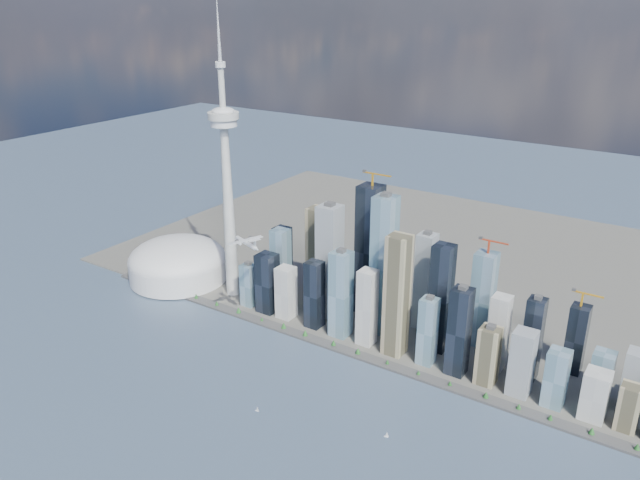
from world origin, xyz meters
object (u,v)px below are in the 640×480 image
Objects in this scene: airplane at (247,243)px; sailboat_west at (257,410)px; dome_stadium at (178,262)px; sailboat_east at (387,435)px; needle_tower at (227,180)px.

airplane is 269.81m from sailboat_west.
dome_stadium is 22.12× the size of sailboat_east.
sailboat_west is (136.10, -151.39, -177.06)m from airplane.
sailboat_west is at bearing -177.22° from sailboat_east.
dome_stadium is 2.88× the size of airplane.
sailboat_east is at bearing 2.75° from airplane.
dome_stadium is at bearing 147.63° from sailboat_east.
dome_stadium is (-140.00, -10.00, -196.40)m from needle_tower.
airplane is at bearing 149.19° from sailboat_east.
needle_tower reaches higher than dome_stadium.
needle_tower is at bearing 160.58° from airplane.
sailboat_east is at bearing -18.85° from dome_stadium.
airplane is (279.73, -105.03, 140.49)m from dome_stadium.
dome_stadium is 330.18m from airplane.
sailboat_west is (275.83, -266.42, -232.97)m from needle_tower.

